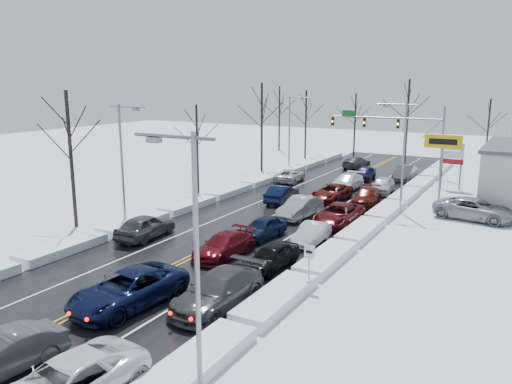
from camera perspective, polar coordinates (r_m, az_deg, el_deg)
The scene contains 42 objects.
ground at distance 36.83m, azimuth -0.69°, elevation -4.16°, with size 160.00×160.00×0.00m, color silver.
road_surface at distance 38.50m, azimuth 0.81°, elevation -3.42°, with size 14.00×84.00×0.01m, color black.
snow_bank_left at distance 42.55m, azimuth -8.19°, elevation -2.02°, with size 1.81×72.00×0.57m, color white.
snow_bank_right at distance 35.62m, azimuth 11.63°, elevation -5.00°, with size 1.81×72.00×0.57m, color white.
traffic_signal_mast at distance 60.42m, azimuth 15.86°, elevation 7.15°, with size 13.28×0.39×8.00m.
tires_plus_sign at distance 47.37m, azimuth 20.58°, elevation 4.93°, with size 3.20×0.34×6.00m.
used_vehicles_sign at distance 53.47m, azimuth 21.50°, elevation 3.81°, with size 2.20×0.22×4.65m.
speed_limit_sign at distance 26.00m, azimuth 6.09°, elevation -7.59°, with size 0.55×0.09×2.35m.
flagpole at distance 60.71m, azimuth 27.21°, elevation 6.71°, with size 1.87×1.20×10.00m.
streetlight_se at distance 16.53m, azimuth -7.40°, elevation -5.93°, with size 3.20×0.25×9.00m.
streetlight_ne at distance 41.91m, azimuth 16.29°, elevation 4.79°, with size 3.20×0.25×9.00m.
streetlight_sw at distance 37.55m, azimuth -14.90°, elevation 4.04°, with size 3.20×0.25×9.00m.
streetlight_nw at distance 60.64m, azimuth 4.00°, elevation 7.44°, with size 3.20×0.25×9.00m.
tree_left_b at distance 38.36m, azimuth -20.59°, elevation 6.36°, with size 4.00×4.00×10.00m.
tree_left_c at distance 48.00m, azimuth -6.77°, elevation 6.85°, with size 3.40×3.40×8.50m.
tree_left_d at distance 60.05m, azimuth 0.66°, elevation 9.36°, with size 4.20×4.20×10.50m.
tree_left_e at distance 70.65m, azimuth 5.73°, elevation 9.18°, with size 3.80×3.80×9.50m.
tree_far_a at distance 79.14m, azimuth 2.69°, elevation 9.81°, with size 4.00×4.00×10.00m.
tree_far_b at distance 75.46m, azimuth 11.29°, elevation 8.94°, with size 3.60×3.60×9.00m.
tree_far_c at distance 71.31m, azimuth 17.00°, elevation 9.58°, with size 4.40×4.40×11.00m.
tree_far_d at distance 71.36m, azimuth 25.09°, elevation 7.56°, with size 3.40×3.40×8.50m.
queued_car_1 at distance 21.61m, azimuth -26.78°, elevation -18.05°, with size 1.61×4.61×1.52m, color #414346.
queued_car_2 at distance 25.30m, azimuth -14.26°, elevation -12.49°, with size 2.82×6.11×1.70m, color black.
queued_car_3 at distance 31.08m, azimuth -3.69°, elevation -7.35°, with size 2.01×4.93×1.43m, color #530B11.
queued_car_4 at distance 34.62m, azimuth 0.81°, elevation -5.25°, with size 1.74×4.33×1.48m, color #0B1432.
queued_car_5 at distance 39.92m, azimuth 5.03°, elevation -2.90°, with size 1.72×4.92×1.62m, color #9FA1A7.
queued_car_6 at distance 46.06m, azimuth 8.58°, elevation -0.93°, with size 2.40×5.20×1.45m, color #450B09.
queued_car_7 at distance 50.81m, azimuth 10.30°, elevation 0.26°, with size 2.20×5.41×1.57m, color white.
queued_car_8 at distance 56.25m, azimuth 12.26°, elevation 1.34°, with size 1.77×4.41×1.50m, color black.
queued_car_11 at distance 24.53m, azimuth -4.33°, elevation -12.94°, with size 2.34×5.76×1.67m, color #393B3D.
queued_car_12 at distance 29.09m, azimuth 1.78°, elevation -8.75°, with size 1.74×4.32×1.47m, color black.
queued_car_13 at distance 33.68m, azimuth 6.34°, elevation -5.83°, with size 1.42×4.07×1.34m, color white.
queued_car_14 at distance 38.23m, azimuth 9.36°, elevation -3.71°, with size 2.62×5.69×1.58m, color #46090F.
queued_car_15 at distance 45.02m, azimuth 12.46°, elevation -1.39°, with size 1.99×4.91×1.42m, color #450D09.
queued_car_16 at distance 49.96m, azimuth 14.22°, elevation -0.13°, with size 1.85×4.59×1.56m, color silver.
queued_car_17 at distance 57.33m, azimuth 16.60°, elevation 1.31°, with size 1.70×4.89×1.61m, color #46484B.
oncoming_car_0 at distance 44.85m, azimuth 2.97°, elevation -1.16°, with size 1.63×4.67×1.54m, color black.
oncoming_car_1 at distance 54.15m, azimuth 3.86°, elevation 1.18°, with size 2.31×5.02×1.39m, color silver.
oncoming_car_2 at distance 64.20m, azimuth 11.36°, elevation 2.72°, with size 2.03×5.00×1.45m, color #444649.
oncoming_car_3 at distance 35.42m, azimuth -12.47°, elevation -5.14°, with size 1.99×4.96×1.69m, color #434548.
parked_car_0 at distance 42.68m, azimuth 23.60°, elevation -2.90°, with size 2.79×6.04×1.68m, color #93969A.
parked_car_2 at distance 54.21m, azimuth 25.85°, elevation -0.04°, with size 1.73×4.29×1.46m, color #ADB0B6.
Camera 1 is at (17.82, -30.48, 10.46)m, focal length 35.00 mm.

